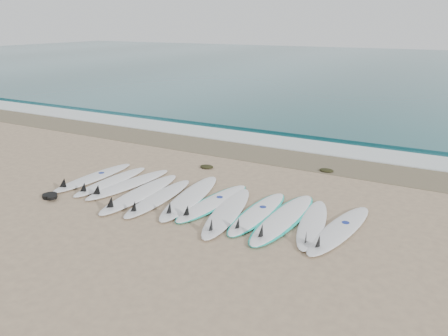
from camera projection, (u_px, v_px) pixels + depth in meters
The scene contains 20 objects.
ground at pixel (197, 204), 9.37m from camera, with size 120.00×120.00×0.00m, color tan.
ocean at pixel (401, 68), 36.47m from camera, with size 120.00×55.00×0.03m, color #1B565E.
wet_sand_band at pixel (270, 155), 12.78m from camera, with size 120.00×1.80×0.01m, color brown.
foam_band at pixel (287, 143), 13.95m from camera, with size 120.00×1.40×0.04m, color silver.
wave_crest at pixel (303, 132), 15.19m from camera, with size 120.00×1.00×0.10m, color #1B565E.
surfboard_0 at pixel (92, 178), 10.78m from camera, with size 0.65×2.52×0.32m.
surfboard_1 at pixel (110, 182), 10.52m from camera, with size 0.57×2.40×0.31m.
surfboard_2 at pixel (127, 184), 10.33m from camera, with size 0.89×2.59×0.32m.
surfboard_3 at pixel (139, 194), 9.76m from camera, with size 0.62×2.73×0.35m.
surfboard_4 at pixel (157, 198), 9.53m from camera, with size 0.62×2.47×0.31m.
surfboard_5 at pixel (189, 197), 9.55m from camera, with size 0.98×2.84×0.36m.
surfboard_6 at pixel (212, 203), 9.31m from camera, with size 0.84×2.51×0.31m.
surfboard_7 at pixel (226, 212), 8.81m from camera, with size 1.00×2.70×0.34m.
surfboard_8 at pixel (257, 213), 8.80m from camera, with size 0.63×2.43×0.31m.
surfboard_9 at pixel (283, 219), 8.55m from camera, with size 0.78×2.76×0.35m.
surfboard_10 at pixel (312, 224), 8.32m from camera, with size 0.86×2.37×0.30m.
surfboard_11 at pixel (339, 230), 8.07m from camera, with size 0.92×2.59×0.32m.
seaweed_near at pixel (207, 167), 11.65m from camera, with size 0.37×0.29×0.07m, color black.
seaweed_far at pixel (327, 170), 11.36m from camera, with size 0.37×0.29×0.07m, color black.
leash_coil at pixel (50, 196), 9.65m from camera, with size 0.46×0.36×0.11m.
Camera 1 is at (4.61, -7.32, 3.73)m, focal length 35.00 mm.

